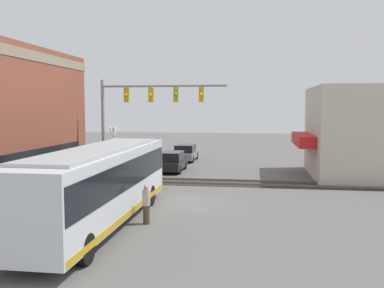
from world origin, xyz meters
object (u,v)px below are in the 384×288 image
object	(u,v)px
parked_car_black	(172,162)
parked_car_grey	(186,153)
pedestrian_near_bus	(146,204)
city_bus	(100,183)
crossing_signal	(114,149)

from	to	relation	value
parked_car_black	parked_car_grey	xyz separation A→B (m)	(6.65, 0.00, 0.00)
pedestrian_near_bus	parked_car_black	bearing A→B (deg)	7.12
city_bus	parked_car_grey	size ratio (longest dim) A/B	2.59
crossing_signal	pedestrian_near_bus	bearing A→B (deg)	-153.01
city_bus	parked_car_black	distance (m)	15.23
crossing_signal	parked_car_grey	bearing A→B (deg)	-10.67
parked_car_black	pedestrian_near_bus	world-z (taller)	pedestrian_near_bus
city_bus	parked_car_black	world-z (taller)	city_bus
crossing_signal	parked_car_black	distance (m)	6.93
crossing_signal	pedestrian_near_bus	world-z (taller)	crossing_signal
parked_car_grey	city_bus	bearing A→B (deg)	180.00
crossing_signal	pedestrian_near_bus	size ratio (longest dim) A/B	2.27
city_bus	parked_car_black	size ratio (longest dim) A/B	2.87
city_bus	crossing_signal	distance (m)	9.24
parked_car_black	crossing_signal	bearing A→B (deg)	158.81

